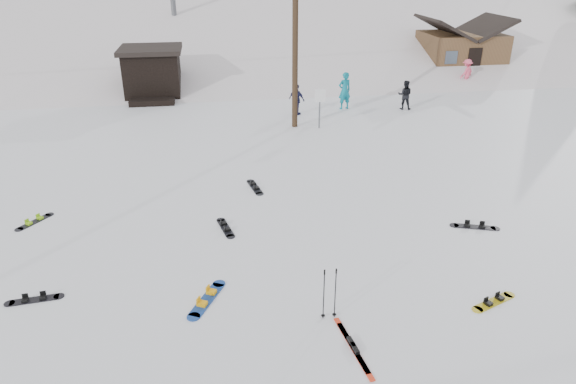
{
  "coord_description": "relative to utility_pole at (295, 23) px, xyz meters",
  "views": [
    {
      "loc": [
        -1.92,
        -9.07,
        7.4
      ],
      "look_at": [
        0.08,
        3.73,
        1.4
      ],
      "focal_mm": 32.0,
      "sensor_mm": 36.0,
      "label": 1
    }
  ],
  "objects": [
    {
      "name": "skier_pink",
      "position": [
        11.84,
        6.58,
        -3.87
      ],
      "size": [
        1.22,
        1.07,
        1.63
      ],
      "primitive_type": "imported",
      "rotation": [
        0.0,
        0.0,
        3.69
      ],
      "color": "#F55677",
      "rests_on": "ground"
    },
    {
      "name": "hero_snowboard",
      "position": [
        -4.28,
        -12.99,
        -4.65
      ],
      "size": [
        0.92,
        1.5,
        0.12
      ],
      "rotation": [
        0.0,
        0.0,
        1.1
      ],
      "color": "#173F96",
      "rests_on": "ground"
    },
    {
      "name": "board_scatter_d",
      "position": [
        3.67,
        -10.63,
        -4.65
      ],
      "size": [
        1.39,
        0.65,
        0.1
      ],
      "rotation": [
        0.0,
        0.0,
        -0.32
      ],
      "color": "black",
      "rests_on": "ground"
    },
    {
      "name": "board_scatter_b",
      "position": [
        -3.69,
        -9.54,
        -4.66
      ],
      "size": [
        0.5,
        1.34,
        0.1
      ],
      "rotation": [
        0.0,
        0.0,
        1.8
      ],
      "color": "black",
      "rests_on": "ground"
    },
    {
      "name": "board_scatter_e",
      "position": [
        2.35,
        -14.12,
        -4.66
      ],
      "size": [
        1.28,
        0.67,
        0.1
      ],
      "rotation": [
        0.0,
        0.0,
        0.38
      ],
      "color": "gold",
      "rests_on": "ground"
    },
    {
      "name": "ridge_right",
      "position": [
        36.0,
        36.0,
        -15.68
      ],
      "size": [
        45.66,
        93.98,
        54.59
      ],
      "primitive_type": "cube",
      "rotation": [
        0.21,
        -0.05,
        -0.12
      ],
      "color": "white",
      "rests_on": "ground"
    },
    {
      "name": "ground",
      "position": [
        -2.0,
        -14.0,
        -4.68
      ],
      "size": [
        200.0,
        200.0,
        0.0
      ],
      "primitive_type": "plane",
      "color": "white",
      "rests_on": "ground"
    },
    {
      "name": "ski_poles",
      "position": [
        -1.59,
        -14.04,
        -4.03
      ],
      "size": [
        0.35,
        0.09,
        1.27
      ],
      "color": "black",
      "rests_on": "ground"
    },
    {
      "name": "utility_pole",
      "position": [
        0.0,
        0.0,
        0.0
      ],
      "size": [
        2.0,
        0.26,
        9.0
      ],
      "color": "#3A2819",
      "rests_on": "ground"
    },
    {
      "name": "skier_teal",
      "position": [
        3.08,
        2.65,
        -3.72
      ],
      "size": [
        0.8,
        0.62,
        1.93
      ],
      "primitive_type": "imported",
      "rotation": [
        0.0,
        0.0,
        3.4
      ],
      "color": "#0E7A8F",
      "rests_on": "ground"
    },
    {
      "name": "treeline_crest",
      "position": [
        -2.0,
        72.0,
        -4.68
      ],
      "size": [
        50.0,
        6.0,
        10.0
      ],
      "primitive_type": null,
      "color": "black",
      "rests_on": "ski_slope"
    },
    {
      "name": "hero_skis",
      "position": [
        -1.31,
        -15.09,
        -4.65
      ],
      "size": [
        0.36,
        1.94,
        0.1
      ],
      "rotation": [
        0.0,
        0.0,
        0.13
      ],
      "color": "red",
      "rests_on": "ground"
    },
    {
      "name": "trail_sign",
      "position": [
        1.1,
        -0.42,
        -3.41
      ],
      "size": [
        0.5,
        0.09,
        1.85
      ],
      "color": "#595B60",
      "rests_on": "ground"
    },
    {
      "name": "lift_hut",
      "position": [
        -7.0,
        6.94,
        -3.32
      ],
      "size": [
        3.4,
        4.1,
        2.75
      ],
      "color": "black",
      "rests_on": "ground"
    },
    {
      "name": "board_scatter_f",
      "position": [
        -2.55,
        -6.74,
        -4.66
      ],
      "size": [
        0.49,
        1.4,
        0.1
      ],
      "rotation": [
        0.0,
        0.0,
        1.76
      ],
      "color": "black",
      "rests_on": "ground"
    },
    {
      "name": "board_scatter_c",
      "position": [
        -9.43,
        -8.25,
        -4.66
      ],
      "size": [
        0.89,
        1.13,
        0.09
      ],
      "rotation": [
        0.0,
        0.0,
        0.94
      ],
      "color": "black",
      "rests_on": "ground"
    },
    {
      "name": "board_scatter_a",
      "position": [
        -8.31,
        -12.37,
        -4.66
      ],
      "size": [
        1.32,
        0.36,
        0.09
      ],
      "rotation": [
        0.0,
        0.0,
        0.1
      ],
      "color": "black",
      "rests_on": "ground"
    },
    {
      "name": "ski_slope",
      "position": [
        -2.0,
        41.0,
        -16.68
      ],
      "size": [
        60.0,
        85.24,
        65.97
      ],
      "primitive_type": "cube",
      "rotation": [
        0.31,
        0.0,
        0.0
      ],
      "color": "silver",
      "rests_on": "ground"
    },
    {
      "name": "skier_navy",
      "position": [
        0.43,
        1.96,
        -3.9
      ],
      "size": [
        0.91,
        0.91,
        1.55
      ],
      "primitive_type": "imported",
      "rotation": [
        0.0,
        0.0,
        2.35
      ],
      "color": "#1B1D44",
      "rests_on": "ground"
    },
    {
      "name": "skier_dark",
      "position": [
        6.19,
        2.09,
        -3.92
      ],
      "size": [
        0.89,
        0.8,
        1.51
      ],
      "primitive_type": "imported",
      "rotation": [
        0.0,
        0.0,
        2.78
      ],
      "color": "black",
      "rests_on": "ground"
    },
    {
      "name": "treeline_right",
      "position": [
        34.0,
        28.0,
        -4.68
      ],
      "size": [
        20.0,
        60.0,
        10.0
      ],
      "primitive_type": null,
      "color": "black",
      "rests_on": "ground"
    },
    {
      "name": "cabin",
      "position": [
        13.0,
        10.0,
        -3.2
      ],
      "size": [
        5.39,
        4.4,
        3.77
      ],
      "color": "brown",
      "rests_on": "ground"
    }
  ]
}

